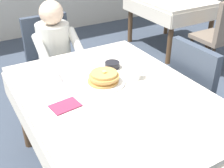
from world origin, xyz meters
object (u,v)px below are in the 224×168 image
at_px(bowl_butter, 112,65).
at_px(syrup_pitcher, 58,76).
at_px(chair_right_side, 198,90).
at_px(plate_breakfast, 104,83).
at_px(cup_coffee, 135,73).
at_px(diner_person, 56,51).
at_px(knife_right_of_plate, 129,78).
at_px(background_chair_empty, 221,32).
at_px(fork_left_of_plate, 80,92).
at_px(breakfast_stack, 104,77).
at_px(spoon_near_edge, 129,110).
at_px(dining_table_main, 116,105).
at_px(chair_diner, 52,58).
at_px(background_table_far, 171,6).

xyz_separation_m(bowl_butter, syrup_pitcher, (-0.43, 0.01, 0.02)).
distance_m(chair_right_side, plate_breakfast, 0.82).
xyz_separation_m(cup_coffee, syrup_pitcher, (-0.48, 0.24, -0.01)).
xyz_separation_m(diner_person, bowl_butter, (0.20, -0.68, 0.09)).
xyz_separation_m(plate_breakfast, knife_right_of_plate, (0.19, -0.02, -0.01)).
distance_m(bowl_butter, background_chair_empty, 1.92).
relative_size(fork_left_of_plate, knife_right_of_plate, 0.90).
height_order(breakfast_stack, fork_left_of_plate, breakfast_stack).
bearing_deg(spoon_near_edge, cup_coffee, 61.07).
bearing_deg(fork_left_of_plate, bowl_butter, -65.96).
relative_size(cup_coffee, knife_right_of_plate, 0.57).
height_order(chair_right_side, fork_left_of_plate, chair_right_side).
height_order(breakfast_stack, syrup_pitcher, breakfast_stack).
xyz_separation_m(chair_right_side, bowl_butter, (-0.60, 0.33, 0.23)).
relative_size(breakfast_stack, bowl_butter, 1.93).
bearing_deg(dining_table_main, fork_left_of_plate, 146.17).
distance_m(breakfast_stack, bowl_butter, 0.25).
height_order(fork_left_of_plate, knife_right_of_plate, same).
bearing_deg(dining_table_main, diner_person, 91.65).
height_order(chair_right_side, syrup_pitcher, chair_right_side).
distance_m(plate_breakfast, bowl_butter, 0.25).
relative_size(syrup_pitcher, spoon_near_edge, 0.53).
height_order(chair_diner, breakfast_stack, chair_diner).
bearing_deg(bowl_butter, cup_coffee, -77.16).
bearing_deg(background_table_far, background_chair_empty, -90.00).
height_order(plate_breakfast, fork_left_of_plate, plate_breakfast).
xyz_separation_m(cup_coffee, background_table_far, (1.78, 1.69, -0.16)).
distance_m(chair_right_side, syrup_pitcher, 1.11).
relative_size(chair_diner, diner_person, 0.83).
xyz_separation_m(dining_table_main, chair_right_side, (0.77, 0.00, -0.12)).
xyz_separation_m(dining_table_main, fork_left_of_plate, (-0.19, 0.13, 0.09)).
bearing_deg(spoon_near_edge, fork_left_of_plate, 127.80).
distance_m(chair_diner, fork_left_of_plate, 1.07).
distance_m(chair_diner, diner_person, 0.21).
bearing_deg(chair_right_side, bowl_butter, -118.94).
bearing_deg(bowl_butter, chair_right_side, -28.94).
xyz_separation_m(chair_diner, knife_right_of_plate, (0.22, -1.04, 0.21)).
bearing_deg(fork_left_of_plate, chair_diner, -14.23).
bearing_deg(dining_table_main, chair_diner, 91.43).
bearing_deg(syrup_pitcher, dining_table_main, -53.25).
bearing_deg(fork_left_of_plate, plate_breakfast, -89.34).
height_order(breakfast_stack, bowl_butter, breakfast_stack).
xyz_separation_m(dining_table_main, cup_coffee, (0.22, 0.11, 0.13)).
relative_size(diner_person, chair_right_side, 1.20).
bearing_deg(syrup_pitcher, diner_person, 71.31).
distance_m(dining_table_main, knife_right_of_plate, 0.25).
distance_m(syrup_pitcher, background_chair_empty, 2.33).
relative_size(diner_person, spoon_near_edge, 7.47).
distance_m(fork_left_of_plate, knife_right_of_plate, 0.38).
distance_m(dining_table_main, breakfast_stack, 0.21).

